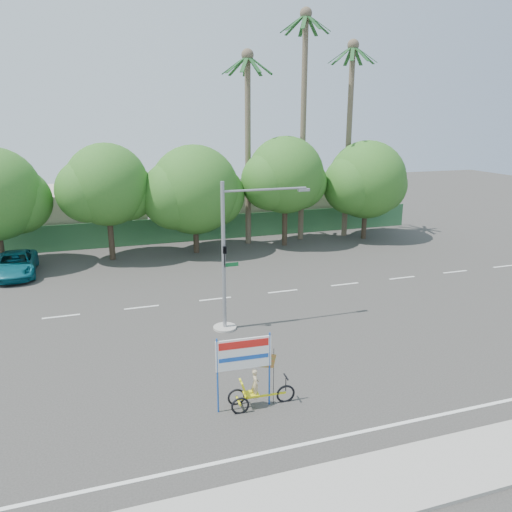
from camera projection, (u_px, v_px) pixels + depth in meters
name	position (u px, v px, depth m)	size (l,w,h in m)	color
ground	(307.00, 358.00, 20.85)	(120.00, 120.00, 0.00)	#33302D
sidewalk_near	(415.00, 475.00, 13.98)	(50.00, 2.40, 0.12)	gray
fence	(200.00, 228.00, 40.24)	(38.00, 0.08, 2.00)	#336B3D
building_left	(69.00, 214.00, 41.09)	(12.00, 8.00, 4.00)	beige
building_right	(274.00, 204.00, 46.54)	(14.00, 8.00, 3.60)	beige
tree_left	(106.00, 188.00, 33.83)	(6.66, 5.60, 8.07)	#473828
tree_center	(194.00, 192.00, 35.79)	(7.62, 6.40, 7.85)	#473828
tree_right	(285.00, 178.00, 37.68)	(6.90, 5.80, 8.36)	#473828
tree_far_right	(366.00, 182.00, 39.94)	(7.38, 6.20, 7.94)	#473828
palm_tall	(304.00, 106.00, 38.25)	(3.73, 3.79, 17.45)	#70604C
palm_mid	(349.00, 121.00, 39.74)	(3.73, 3.79, 15.45)	#70604C
palm_short	(248.00, 128.00, 37.33)	(3.73, 3.79, 14.45)	#70604C
traffic_signal	(230.00, 270.00, 23.05)	(4.72, 1.10, 7.00)	gray
trike_billboard	(251.00, 378.00, 17.07)	(2.82, 0.67, 2.77)	black
pickup_truck	(15.00, 264.00, 31.51)	(2.42, 5.25, 1.46)	#106272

